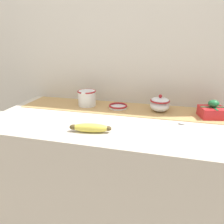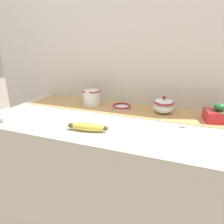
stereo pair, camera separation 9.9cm
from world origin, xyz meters
name	(u,v)px [view 1 (the left image)]	position (x,y,z in m)	size (l,w,h in m)	color
countertop	(112,189)	(0.00, 0.00, 0.46)	(1.28, 0.60, 0.92)	beige
back_wall	(125,58)	(0.00, 0.32, 1.20)	(2.08, 0.04, 2.40)	silver
table_runner	(119,108)	(0.00, 0.17, 0.92)	(1.18, 0.25, 0.00)	tan
cream_pitcher	(87,97)	(-0.20, 0.17, 0.97)	(0.11, 0.13, 0.10)	white
sugar_bowl	(160,104)	(0.24, 0.17, 0.96)	(0.11, 0.11, 0.10)	white
small_dish	(118,106)	(-0.01, 0.17, 0.93)	(0.11, 0.11, 0.02)	white
banana	(90,128)	(-0.05, -0.18, 0.94)	(0.19, 0.07, 0.04)	#DBCC4C
spoon	(179,123)	(0.33, 0.00, 0.92)	(0.17, 0.08, 0.01)	silver
napkin_stack	(0,119)	(-0.54, -0.18, 0.93)	(0.13, 0.13, 0.02)	silver
gift_box	(212,111)	(0.51, 0.14, 0.95)	(0.14, 0.13, 0.09)	red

